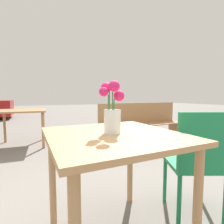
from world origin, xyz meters
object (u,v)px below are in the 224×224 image
(table_front, at_px, (114,151))
(flower_vase, at_px, (112,113))
(cafe_chair, at_px, (198,159))
(bench_middle, at_px, (142,122))
(table_back, at_px, (22,115))

(table_front, distance_m, flower_vase, 0.24)
(cafe_chair, xyz_separation_m, bench_middle, (0.81, 1.92, -0.03))
(cafe_chair, bearing_deg, table_back, 113.85)
(cafe_chair, bearing_deg, table_front, 173.28)
(table_back, bearing_deg, cafe_chair, -66.15)
(bench_middle, bearing_deg, cafe_chair, -112.83)
(bench_middle, relative_size, table_back, 1.88)
(flower_vase, distance_m, bench_middle, 2.41)
(table_front, bearing_deg, bench_middle, 51.07)
(table_back, bearing_deg, bench_middle, -26.30)
(flower_vase, relative_size, bench_middle, 0.18)
(table_front, height_order, bench_middle, bench_middle)
(flower_vase, height_order, table_back, flower_vase)
(table_front, distance_m, cafe_chair, 0.70)
(bench_middle, height_order, table_back, bench_middle)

